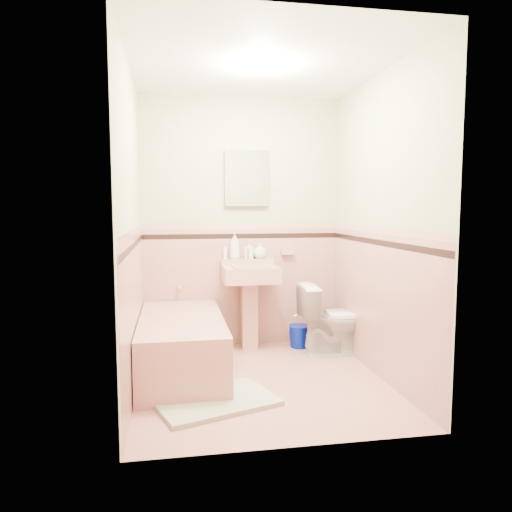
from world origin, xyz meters
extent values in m
plane|color=tan|center=(0.00, 0.00, 0.00)|extent=(2.20, 2.20, 0.00)
plane|color=white|center=(0.00, 0.00, 2.50)|extent=(2.20, 2.20, 0.00)
plane|color=#F9EBCB|center=(0.00, 1.10, 1.25)|extent=(2.50, 0.00, 2.50)
plane|color=#F9EBCB|center=(0.00, -1.10, 1.25)|extent=(2.50, 0.00, 2.50)
plane|color=#F9EBCB|center=(-1.00, 0.00, 1.25)|extent=(0.00, 2.50, 2.50)
plane|color=#F9EBCB|center=(1.00, 0.00, 1.25)|extent=(0.00, 2.50, 2.50)
plane|color=tan|center=(0.00, 1.09, 0.60)|extent=(2.00, 0.00, 2.00)
plane|color=tan|center=(0.00, -1.09, 0.60)|extent=(2.00, 0.00, 2.00)
plane|color=tan|center=(-0.99, 0.00, 0.60)|extent=(0.00, 2.20, 2.20)
plane|color=tan|center=(0.99, 0.00, 0.60)|extent=(0.00, 2.20, 2.20)
plane|color=black|center=(0.00, 1.08, 1.12)|extent=(2.00, 0.00, 2.00)
plane|color=black|center=(0.00, -1.08, 1.12)|extent=(2.00, 0.00, 2.00)
plane|color=black|center=(-0.98, 0.00, 1.12)|extent=(0.00, 2.20, 2.20)
plane|color=black|center=(0.98, 0.00, 1.12)|extent=(0.00, 2.20, 2.20)
plane|color=tan|center=(0.00, 1.08, 1.22)|extent=(2.00, 0.00, 2.00)
plane|color=tan|center=(0.00, -1.08, 1.22)|extent=(2.00, 0.00, 2.00)
plane|color=tan|center=(-0.98, 0.00, 1.22)|extent=(0.00, 2.20, 2.20)
plane|color=tan|center=(0.98, 0.00, 1.22)|extent=(0.00, 2.20, 2.20)
cube|color=tan|center=(-0.63, 0.33, 0.23)|extent=(0.70, 1.50, 0.45)
cylinder|color=silver|center=(-0.63, 1.05, 0.63)|extent=(0.04, 0.12, 0.04)
cylinder|color=silver|center=(0.05, 1.00, 0.95)|extent=(0.02, 0.02, 0.10)
cube|color=white|center=(0.05, 1.07, 1.70)|extent=(0.44, 0.04, 0.56)
cube|color=tan|center=(0.47, 1.06, 0.95)|extent=(0.13, 0.07, 0.04)
imported|color=#B2B2B2|center=(-0.08, 1.04, 1.03)|extent=(0.11, 0.11, 0.27)
imported|color=#B2B2B2|center=(0.07, 1.04, 0.98)|extent=(0.11, 0.11, 0.18)
imported|color=#B2B2B2|center=(0.18, 1.04, 0.98)|extent=(0.15, 0.15, 0.17)
cylinder|color=white|center=(-0.18, 1.04, 0.95)|extent=(0.05, 0.05, 0.12)
imported|color=white|center=(0.83, 0.62, 0.34)|extent=(0.67, 0.39, 0.68)
cube|color=#9DA88C|center=(-0.41, -0.38, 0.02)|extent=(0.97, 0.80, 0.03)
cube|color=#BF1E59|center=(-0.35, -0.28, 0.06)|extent=(0.16, 0.09, 0.06)
camera|label=1|loc=(-0.69, -3.73, 1.41)|focal=33.75mm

